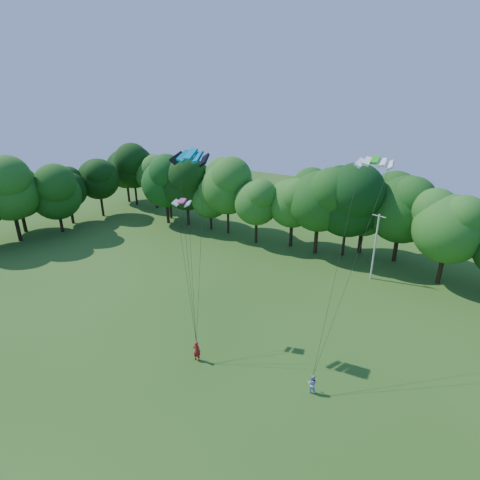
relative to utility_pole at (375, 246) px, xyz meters
The scene contains 10 objects.
ground 31.92m from the utility_pole, 99.63° to the right, with size 160.00×160.00×0.00m, color #265517.
utility_pole is the anchor object (origin of this frame).
kite_flyer_left 24.21m from the utility_pole, 109.51° to the right, with size 0.65×0.43×1.78m, color #AA151A.
kite_flyer_right 21.09m from the utility_pole, 86.40° to the right, with size 0.74×0.58×1.52m, color #A5B9E5.
kite_teal 25.22m from the utility_pole, 117.44° to the right, with size 3.10×1.68×0.76m.
kite_green 17.38m from the utility_pole, 82.11° to the right, with size 2.74×1.34×0.52m.
kite_pink 23.95m from the utility_pole, 121.29° to the right, with size 1.72×1.19×0.31m.
tree_back_west 34.65m from the utility_pole, behind, with size 8.51×8.51×12.37m.
tree_back_center 8.49m from the utility_pole, 136.04° to the left, with size 9.73×9.73×14.15m.
tree_flank_west 52.25m from the utility_pole, 165.00° to the right, with size 8.09×8.09×11.77m.
Camera 1 is at (13.92, -10.52, 20.51)m, focal length 28.00 mm.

